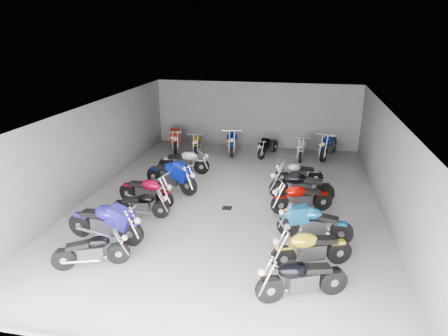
{
  "coord_description": "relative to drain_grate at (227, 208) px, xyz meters",
  "views": [
    {
      "loc": [
        2.28,
        -12.37,
        5.69
      ],
      "look_at": [
        -0.34,
        0.64,
        1.0
      ],
      "focal_mm": 32.0,
      "sensor_mm": 36.0,
      "label": 1
    }
  ],
  "objects": [
    {
      "name": "motorcycle_left_b",
      "position": [
        -2.91,
        -2.76,
        0.56
      ],
      "size": [
        2.36,
        0.54,
        1.04
      ],
      "rotation": [
        0.0,
        0.0,
        -1.69
      ],
      "color": "black",
      "rests_on": "ground"
    },
    {
      "name": "motorcycle_back_f",
      "position": [
        3.52,
        6.35,
        0.55
      ],
      "size": [
        0.85,
        2.27,
        1.03
      ],
      "rotation": [
        0.0,
        0.0,
        2.83
      ],
      "color": "black",
      "rests_on": "ground"
    },
    {
      "name": "motorcycle_right_f",
      "position": [
        2.24,
        2.68,
        0.44
      ],
      "size": [
        1.85,
        0.44,
        0.82
      ],
      "rotation": [
        0.0,
        0.0,
        1.71
      ],
      "color": "black",
      "rests_on": "ground"
    },
    {
      "name": "motorcycle_back_e",
      "position": [
        2.3,
        6.0,
        0.5
      ],
      "size": [
        0.42,
        2.09,
        0.92
      ],
      "rotation": [
        0.0,
        0.0,
        3.12
      ],
      "color": "black",
      "rests_on": "ground"
    },
    {
      "name": "motorcycle_right_e",
      "position": [
        2.36,
        1.15,
        0.53
      ],
      "size": [
        2.25,
        0.45,
        0.99
      ],
      "rotation": [
        0.0,
        0.0,
        1.55
      ],
      "color": "black",
      "rests_on": "ground"
    },
    {
      "name": "motorcycle_right_a",
      "position": [
        2.48,
        -4.27,
        0.51
      ],
      "size": [
        2.01,
        0.97,
        0.94
      ],
      "rotation": [
        0.0,
        0.0,
        1.98
      ],
      "color": "black",
      "rests_on": "ground"
    },
    {
      "name": "drain_grate",
      "position": [
        0.0,
        0.0,
        0.0
      ],
      "size": [
        0.32,
        0.32,
        0.01
      ],
      "primitive_type": "cube",
      "color": "black",
      "rests_on": "ground"
    },
    {
      "name": "wall_back",
      "position": [
        0.0,
        7.5,
        1.59
      ],
      "size": [
        10.0,
        0.1,
        3.2
      ],
      "primitive_type": "cube",
      "color": "slate",
      "rests_on": "ground"
    },
    {
      "name": "motorcycle_back_b",
      "position": [
        -2.61,
        5.94,
        0.46
      ],
      "size": [
        0.47,
        1.94,
        0.85
      ],
      "rotation": [
        0.0,
        0.0,
        3.29
      ],
      "color": "black",
      "rests_on": "ground"
    },
    {
      "name": "motorcycle_left_e",
      "position": [
        -2.29,
        1.14,
        0.56
      ],
      "size": [
        2.22,
        1.11,
        1.04
      ],
      "rotation": [
        0.0,
        0.0,
        -1.99
      ],
      "color": "black",
      "rests_on": "ground"
    },
    {
      "name": "motorcycle_left_a",
      "position": [
        -2.65,
        -4.02,
        0.45
      ],
      "size": [
        1.79,
        0.89,
        0.84
      ],
      "rotation": [
        0.0,
        0.0,
        -1.15
      ],
      "color": "black",
      "rests_on": "ground"
    },
    {
      "name": "wall_left",
      "position": [
        -5.0,
        0.5,
        1.59
      ],
      "size": [
        0.1,
        14.0,
        3.2
      ],
      "primitive_type": "cube",
      "color": "slate",
      "rests_on": "ground"
    },
    {
      "name": "motorcycle_left_f",
      "position": [
        -2.35,
        2.97,
        0.5
      ],
      "size": [
        2.12,
        0.45,
        0.93
      ],
      "rotation": [
        0.0,
        0.0,
        -1.5
      ],
      "color": "black",
      "rests_on": "ground"
    },
    {
      "name": "motorcycle_left_d",
      "position": [
        -2.71,
        -0.27,
        0.5
      ],
      "size": [
        2.09,
        0.63,
        0.93
      ],
      "rotation": [
        0.0,
        0.0,
        -1.8
      ],
      "color": "black",
      "rests_on": "ground"
    },
    {
      "name": "wall_right",
      "position": [
        5.0,
        0.5,
        1.59
      ],
      "size": [
        0.1,
        14.0,
        3.2
      ],
      "primitive_type": "cube",
      "color": "slate",
      "rests_on": "ground"
    },
    {
      "name": "motorcycle_right_d",
      "position": [
        2.39,
        0.19,
        0.49
      ],
      "size": [
        1.97,
        0.94,
        0.92
      ],
      "rotation": [
        0.0,
        0.0,
        1.97
      ],
      "color": "black",
      "rests_on": "ground"
    },
    {
      "name": "motorcycle_right_b",
      "position": [
        2.69,
        -2.94,
        0.5
      ],
      "size": [
        2.02,
        0.92,
        0.93
      ],
      "rotation": [
        0.0,
        0.0,
        1.95
      ],
      "color": "black",
      "rests_on": "ground"
    },
    {
      "name": "ground",
      "position": [
        0.0,
        0.5,
        -0.01
      ],
      "size": [
        14.0,
        14.0,
        0.0
      ],
      "primitive_type": "plane",
      "color": "#9F9D97",
      "rests_on": "ground"
    },
    {
      "name": "motorcycle_left_c",
      "position": [
        -2.52,
        -1.21,
        0.44
      ],
      "size": [
        1.84,
        0.45,
        0.81
      ],
      "rotation": [
        0.0,
        0.0,
        -1.42
      ],
      "color": "black",
      "rests_on": "ground"
    },
    {
      "name": "motorcycle_back_c",
      "position": [
        -0.96,
        6.24,
        0.55
      ],
      "size": [
        0.59,
        2.33,
        1.03
      ],
      "rotation": [
        0.0,
        0.0,
        3.3
      ],
      "color": "black",
      "rests_on": "ground"
    },
    {
      "name": "motorcycle_back_d",
      "position": [
        0.77,
        5.99,
        0.45
      ],
      "size": [
        0.79,
        1.83,
        0.84
      ],
      "rotation": [
        0.0,
        0.0,
        2.78
      ],
      "color": "black",
      "rests_on": "ground"
    },
    {
      "name": "motorcycle_right_c",
      "position": [
        2.77,
        -1.55,
        0.5
      ],
      "size": [
        2.13,
        0.48,
        0.93
      ],
      "rotation": [
        0.0,
        0.0,
        1.47
      ],
      "color": "black",
      "rests_on": "ground"
    },
    {
      "name": "ceiling",
      "position": [
        0.0,
        0.5,
        3.21
      ],
      "size": [
        10.0,
        14.0,
        0.04
      ],
      "primitive_type": "cube",
      "color": "black",
      "rests_on": "wall_back"
    },
    {
      "name": "motorcycle_back_a",
      "position": [
        -3.77,
        6.22,
        0.56
      ],
      "size": [
        0.81,
        2.33,
        1.05
      ],
      "rotation": [
        0.0,
        0.0,
        3.42
      ],
      "color": "black",
      "rests_on": "ground"
    }
  ]
}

